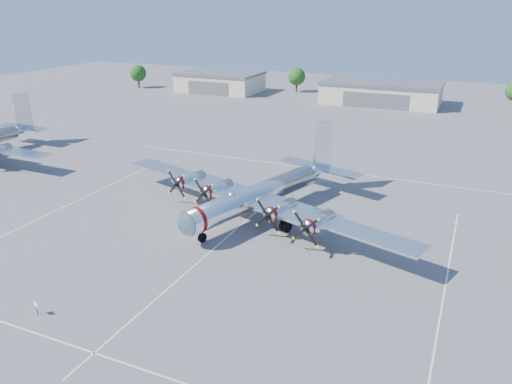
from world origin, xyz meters
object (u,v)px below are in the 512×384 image
at_px(main_bomber_b29, 263,215).
at_px(info_placard, 36,306).
at_px(hangar_west, 220,82).
at_px(tree_far_west, 138,73).
at_px(hangar_center, 381,93).
at_px(tree_west, 297,77).

relative_size(main_bomber_b29, info_placard, 35.79).
xyz_separation_m(hangar_west, main_bomber_b29, (46.06, -76.30, -2.71)).
relative_size(hangar_west, info_placard, 19.80).
bearing_deg(info_placard, hangar_west, 130.44).
distance_m(tree_far_west, info_placard, 116.50).
bearing_deg(hangar_center, tree_far_west, -176.76).
height_order(hangar_center, tree_far_west, tree_far_west).
relative_size(hangar_west, hangar_center, 0.79).
bearing_deg(tree_west, hangar_west, -158.11).
distance_m(tree_west, main_bomber_b29, 88.38).
xyz_separation_m(tree_west, main_bomber_b29, (26.06, -84.34, -4.22)).
relative_size(hangar_center, tree_far_west, 4.31).
height_order(hangar_center, info_placard, hangar_center).
relative_size(hangar_center, main_bomber_b29, 0.70).
distance_m(tree_far_west, main_bomber_b29, 101.49).
bearing_deg(info_placard, tree_west, 119.31).
height_order(hangar_west, info_placard, hangar_west).
distance_m(hangar_center, tree_far_west, 70.13).
distance_m(hangar_center, main_bomber_b29, 76.36).
xyz_separation_m(tree_far_west, tree_west, (45.00, 12.00, 0.00)).
relative_size(tree_west, main_bomber_b29, 0.16).
bearing_deg(tree_far_west, hangar_center, 3.24).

